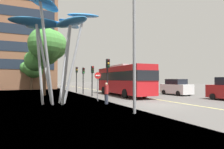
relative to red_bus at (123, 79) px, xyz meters
name	(u,v)px	position (x,y,z in m)	size (l,w,h in m)	color
ground	(152,106)	(-1.91, -8.45, -2.07)	(120.00, 240.00, 0.10)	#54514F
red_bus	(123,79)	(0.00, 0.00, 0.00)	(2.92, 11.17, 3.69)	red
leaf_sculpture	(55,26)	(-8.66, -4.71, 4.26)	(7.60, 7.86, 8.02)	#9EA0A5
traffic_light_kerb_near	(108,71)	(-4.16, -5.07, 0.70)	(0.28, 0.42, 3.76)	black
traffic_light_kerb_far	(92,74)	(-3.78, 0.27, 0.52)	(0.28, 0.42, 3.49)	black
traffic_light_island_mid	(83,75)	(-3.73, 4.14, 0.54)	(0.28, 0.42, 3.52)	black
traffic_light_opposite	(77,74)	(-3.92, 7.03, 0.70)	(0.28, 0.42, 3.76)	black
car_parked_mid	(176,87)	(6.55, -1.98, -1.07)	(1.97, 4.12, 2.00)	silver
car_parked_far	(146,86)	(6.62, 4.67, -1.08)	(2.01, 3.88, 2.00)	gold
street_lamp	(140,29)	(-4.61, -10.98, 2.91)	(1.80, 0.44, 7.72)	gray
tree_pavement_near	(46,48)	(-8.47, 4.10, 3.82)	(5.05, 6.13, 8.15)	brown
tree_pavement_far	(33,65)	(-9.50, 17.95, 2.56)	(4.43, 4.72, 7.28)	brown
pedestrian	(106,93)	(-4.83, -6.38, -1.16)	(0.34, 0.34, 1.71)	#2D3342
no_entry_sign	(98,82)	(-4.79, -4.25, -0.28)	(0.60, 0.12, 2.62)	gray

